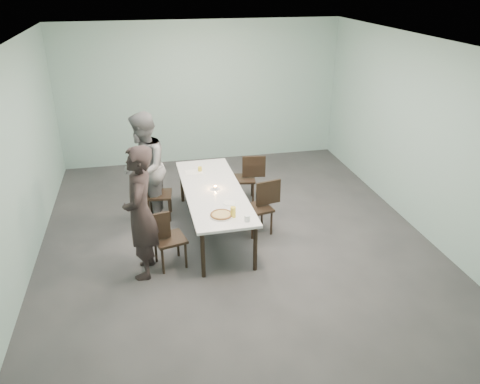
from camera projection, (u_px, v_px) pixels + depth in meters
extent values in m
plane|color=#333335|center=(234.00, 235.00, 7.55)|extent=(7.00, 7.00, 0.00)
cube|color=#93B9B1|center=(201.00, 93.00, 10.01)|extent=(6.00, 0.02, 3.00)
cube|color=#93B9B1|center=(317.00, 291.00, 3.81)|extent=(6.00, 0.02, 3.00)
cube|color=#93B9B1|center=(17.00, 164.00, 6.34)|extent=(0.02, 7.00, 3.00)
cube|color=#93B9B1|center=(417.00, 135.00, 7.48)|extent=(0.02, 7.00, 3.00)
cube|color=white|center=(233.00, 42.00, 6.27)|extent=(6.00, 7.00, 0.02)
cube|color=white|center=(213.00, 191.00, 7.38)|extent=(0.95, 2.62, 0.04)
cylinder|color=black|center=(203.00, 255.00, 6.39)|extent=(0.06, 0.06, 0.71)
cylinder|color=black|center=(182.00, 184.00, 8.54)|extent=(0.06, 0.06, 0.71)
cylinder|color=black|center=(255.00, 248.00, 6.54)|extent=(0.06, 0.06, 0.71)
cylinder|color=black|center=(222.00, 180.00, 8.69)|extent=(0.06, 0.06, 0.71)
cube|color=black|center=(170.00, 239.00, 6.62)|extent=(0.51, 0.51, 0.04)
cube|color=black|center=(155.00, 227.00, 6.44)|extent=(0.42, 0.14, 0.40)
cylinder|color=black|center=(163.00, 261.00, 6.51)|extent=(0.04, 0.04, 0.41)
cylinder|color=black|center=(156.00, 250.00, 6.79)|extent=(0.04, 0.04, 0.41)
cylinder|color=black|center=(186.00, 255.00, 6.65)|extent=(0.04, 0.04, 0.41)
cylinder|color=black|center=(178.00, 244.00, 6.92)|extent=(0.04, 0.04, 0.41)
cube|color=black|center=(159.00, 195.00, 7.94)|extent=(0.47, 0.47, 0.04)
cube|color=black|center=(147.00, 182.00, 7.82)|extent=(0.42, 0.09, 0.40)
cylinder|color=black|center=(149.00, 211.00, 7.87)|extent=(0.04, 0.04, 0.41)
cylinder|color=black|center=(151.00, 202.00, 8.18)|extent=(0.04, 0.04, 0.41)
cylinder|color=black|center=(170.00, 210.00, 7.90)|extent=(0.04, 0.04, 0.41)
cylinder|color=black|center=(170.00, 202.00, 8.20)|extent=(0.04, 0.04, 0.41)
cube|color=black|center=(257.00, 208.00, 7.48)|extent=(0.50, 0.50, 0.04)
cube|color=black|center=(268.00, 193.00, 7.45)|extent=(0.42, 0.13, 0.40)
cylinder|color=black|center=(262.00, 214.00, 7.78)|extent=(0.04, 0.04, 0.41)
cylinder|color=black|center=(271.00, 223.00, 7.50)|extent=(0.04, 0.04, 0.41)
cylinder|color=black|center=(243.00, 218.00, 7.66)|extent=(0.04, 0.04, 0.41)
cylinder|color=black|center=(252.00, 227.00, 7.38)|extent=(0.04, 0.04, 0.41)
cube|color=black|center=(243.00, 179.00, 8.55)|extent=(0.48, 0.48, 0.04)
cube|color=black|center=(254.00, 166.00, 8.45)|extent=(0.42, 0.11, 0.40)
cylinder|color=black|center=(252.00, 186.00, 8.80)|extent=(0.04, 0.04, 0.41)
cylinder|color=black|center=(253.00, 194.00, 8.49)|extent=(0.04, 0.04, 0.41)
cylinder|color=black|center=(234.00, 186.00, 8.79)|extent=(0.04, 0.04, 0.41)
cylinder|color=black|center=(234.00, 194.00, 8.48)|extent=(0.04, 0.04, 0.41)
imported|color=black|center=(140.00, 213.00, 6.23)|extent=(0.54, 0.74, 1.89)
imported|color=slate|center=(144.00, 168.00, 7.71)|extent=(0.81, 0.98, 1.86)
cylinder|color=white|center=(221.00, 216.00, 6.57)|extent=(0.34, 0.34, 0.01)
cylinder|color=#D3BC77|center=(221.00, 215.00, 6.56)|extent=(0.30, 0.30, 0.01)
torus|color=brown|center=(221.00, 214.00, 6.56)|extent=(0.32, 0.32, 0.03)
cylinder|color=white|center=(229.00, 203.00, 6.92)|extent=(0.18, 0.18, 0.01)
cylinder|color=yellow|center=(233.00, 212.00, 6.52)|extent=(0.08, 0.08, 0.15)
cylinder|color=silver|center=(247.00, 218.00, 6.41)|extent=(0.08, 0.08, 0.09)
cylinder|color=silver|center=(215.00, 188.00, 7.38)|extent=(0.06, 0.06, 0.03)
cylinder|color=orange|center=(215.00, 187.00, 7.37)|extent=(0.04, 0.04, 0.01)
cylinder|color=yellow|center=(200.00, 169.00, 8.02)|extent=(0.07, 0.07, 0.08)
cube|color=silver|center=(194.00, 172.00, 8.01)|extent=(0.30, 0.23, 0.01)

